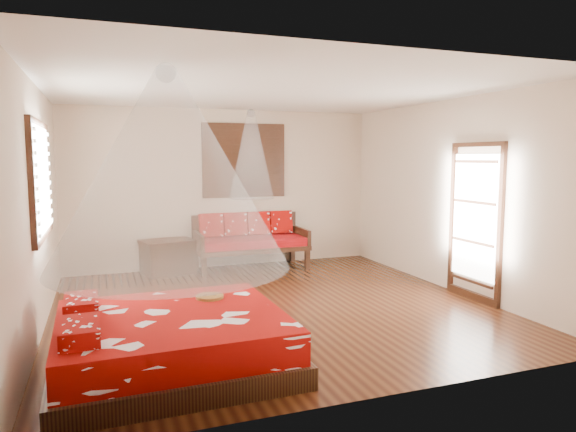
% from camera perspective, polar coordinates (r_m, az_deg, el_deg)
% --- Properties ---
extents(room, '(5.54, 5.54, 2.84)m').
position_cam_1_polar(room, '(6.62, -1.71, 1.71)').
color(room, black).
rests_on(room, ground).
extents(bed, '(2.15, 1.96, 0.64)m').
position_cam_1_polar(bed, '(5.05, -12.89, -13.37)').
color(bed, black).
rests_on(bed, floor).
extents(daybed, '(1.94, 0.86, 0.98)m').
position_cam_1_polar(daybed, '(9.10, -4.27, -2.55)').
color(daybed, black).
rests_on(daybed, floor).
extents(storage_chest, '(0.96, 0.80, 0.57)m').
position_cam_1_polar(storage_chest, '(8.92, -13.20, -4.40)').
color(storage_chest, black).
rests_on(storage_chest, floor).
extents(shutter_panel, '(1.52, 0.06, 1.32)m').
position_cam_1_polar(shutter_panel, '(9.30, -4.90, 6.16)').
color(shutter_panel, black).
rests_on(shutter_panel, wall_back).
extents(window_left, '(0.10, 1.74, 1.34)m').
position_cam_1_polar(window_left, '(6.49, -25.71, 3.63)').
color(window_left, black).
rests_on(window_left, wall_left).
extents(glazed_door, '(0.08, 1.02, 2.16)m').
position_cam_1_polar(glazed_door, '(7.47, 20.04, -0.69)').
color(glazed_door, black).
rests_on(glazed_door, floor).
extents(wine_tray, '(0.29, 0.29, 0.23)m').
position_cam_1_polar(wine_tray, '(5.45, -8.70, -8.37)').
color(wine_tray, brown).
rests_on(wine_tray, bed).
extents(mosquito_net_main, '(2.19, 2.19, 1.80)m').
position_cam_1_polar(mosquito_net_main, '(4.76, -13.15, 5.08)').
color(mosquito_net_main, white).
rests_on(mosquito_net_main, ceiling).
extents(mosquito_net_daybed, '(0.77, 0.77, 1.50)m').
position_cam_1_polar(mosquito_net_daybed, '(8.85, -4.10, 6.80)').
color(mosquito_net_daybed, white).
rests_on(mosquito_net_daybed, ceiling).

